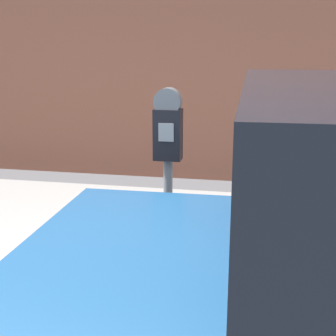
% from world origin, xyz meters
% --- Properties ---
extents(sidewalk, '(24.00, 2.80, 0.15)m').
position_xyz_m(sidewalk, '(0.00, 2.20, 0.07)').
color(sidewalk, '#9E9B96').
rests_on(sidewalk, ground_plane).
extents(building_facade, '(24.00, 0.30, 4.74)m').
position_xyz_m(building_facade, '(0.00, 4.76, 2.37)').
color(building_facade, '#935642').
rests_on(building_facade, ground_plane).
extents(parking_meter, '(0.19, 0.14, 1.45)m').
position_xyz_m(parking_meter, '(0.43, 1.24, 1.16)').
color(parking_meter, slate).
rests_on(parking_meter, sidewalk).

